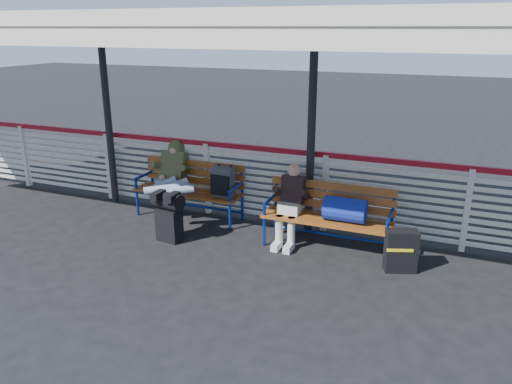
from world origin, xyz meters
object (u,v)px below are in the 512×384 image
at_px(companion_person, 290,204).
at_px(traveler_man, 170,182).
at_px(suitcase_side, 401,251).
at_px(luggage_stack, 169,215).
at_px(bench_left, 201,184).
at_px(bench_right, 336,210).

bearing_deg(companion_person, traveler_man, 179.30).
distance_m(traveler_man, suitcase_side, 3.64).
height_order(luggage_stack, bench_left, bench_left).
bearing_deg(traveler_man, companion_person, -0.70).
xyz_separation_m(bench_left, traveler_man, (-0.36, -0.34, 0.08)).
xyz_separation_m(luggage_stack, bench_right, (2.32, 0.62, 0.19)).
xyz_separation_m(luggage_stack, companion_person, (1.65, 0.61, 0.19)).
distance_m(luggage_stack, suitcase_side, 3.27).
xyz_separation_m(traveler_man, companion_person, (2.00, -0.02, -0.08)).
bearing_deg(traveler_man, bench_left, 43.24).
relative_size(companion_person, suitcase_side, 2.08).
bearing_deg(bench_right, suitcase_side, -18.29).
bearing_deg(bench_left, luggage_stack, -90.60).
height_order(bench_left, companion_person, companion_person).
height_order(traveler_man, companion_person, traveler_man).
height_order(luggage_stack, bench_right, bench_right).
height_order(luggage_stack, traveler_man, traveler_man).
bearing_deg(luggage_stack, suitcase_side, 13.24).
bearing_deg(bench_right, companion_person, -179.18).
height_order(luggage_stack, suitcase_side, luggage_stack).
bearing_deg(luggage_stack, bench_left, 97.19).
distance_m(traveler_man, companion_person, 2.00).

